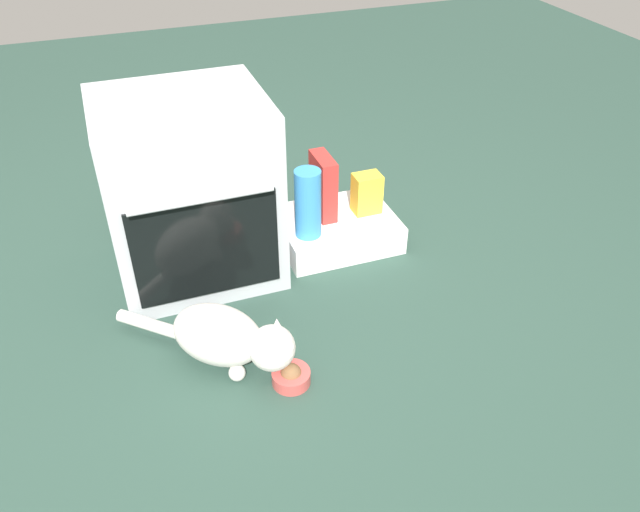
# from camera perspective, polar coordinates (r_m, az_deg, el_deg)

# --- Properties ---
(ground) EXTENTS (8.00, 8.00, 0.00)m
(ground) POSITION_cam_1_polar(r_m,az_deg,el_deg) (2.39, -7.28, -6.93)
(ground) COLOR #284238
(oven) EXTENTS (0.64, 0.61, 0.75)m
(oven) POSITION_cam_1_polar(r_m,az_deg,el_deg) (2.53, -11.76, 5.85)
(oven) COLOR #B7BABF
(oven) RESTS_ON ground
(pantry_cabinet) EXTENTS (0.51, 0.40, 0.13)m
(pantry_cabinet) POSITION_cam_1_polar(r_m,az_deg,el_deg) (2.81, 1.49, 2.46)
(pantry_cabinet) COLOR white
(pantry_cabinet) RESTS_ON ground
(food_bowl) EXTENTS (0.13, 0.13, 0.08)m
(food_bowl) POSITION_cam_1_polar(r_m,az_deg,el_deg) (2.17, -2.64, -10.83)
(food_bowl) COLOR #C64C47
(food_bowl) RESTS_ON ground
(cat) EXTENTS (0.56, 0.53, 0.23)m
(cat) POSITION_cam_1_polar(r_m,az_deg,el_deg) (2.19, -8.40, -7.33)
(cat) COLOR silver
(cat) RESTS_ON ground
(cereal_box) EXTENTS (0.07, 0.18, 0.28)m
(cereal_box) POSITION_cam_1_polar(r_m,az_deg,el_deg) (2.72, 0.29, 6.36)
(cereal_box) COLOR #B72D28
(cereal_box) RESTS_ON pantry_cabinet
(snack_bag) EXTENTS (0.12, 0.09, 0.18)m
(snack_bag) POSITION_cam_1_polar(r_m,az_deg,el_deg) (2.78, 4.27, 5.70)
(snack_bag) COLOR yellow
(snack_bag) RESTS_ON pantry_cabinet
(water_bottle) EXTENTS (0.11, 0.11, 0.30)m
(water_bottle) POSITION_cam_1_polar(r_m,az_deg,el_deg) (2.58, -1.11, 4.78)
(water_bottle) COLOR #388CD1
(water_bottle) RESTS_ON pantry_cabinet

